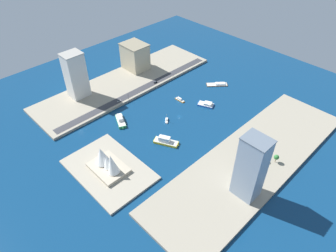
% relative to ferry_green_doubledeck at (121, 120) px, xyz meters
% --- Properties ---
extents(ground_plane, '(440.00, 440.00, 0.00)m').
position_rel_ferry_green_doubledeck_xyz_m(ground_plane, '(-37.77, -52.76, -2.29)').
color(ground_plane, navy).
extents(quay_west, '(70.00, 240.00, 2.92)m').
position_rel_ferry_green_doubledeck_xyz_m(quay_west, '(-133.46, -52.76, -0.83)').
color(quay_west, '#9E937F').
rests_on(quay_west, ground_plane).
extents(quay_east, '(70.00, 240.00, 2.92)m').
position_rel_ferry_green_doubledeck_xyz_m(quay_east, '(57.92, -52.76, -0.83)').
color(quay_east, '#9E937F').
rests_on(quay_east, ground_plane).
extents(peninsula_point, '(81.24, 54.99, 2.00)m').
position_rel_ferry_green_doubledeck_xyz_m(peninsula_point, '(-48.33, 50.54, -1.29)').
color(peninsula_point, '#A89E89').
rests_on(peninsula_point, ground_plane).
extents(road_strip, '(9.71, 228.00, 0.15)m').
position_rel_ferry_green_doubledeck_xyz_m(road_strip, '(31.01, -52.76, 0.71)').
color(road_strip, '#38383D').
rests_on(road_strip, quay_east).
extents(ferry_green_doubledeck, '(24.88, 16.95, 6.49)m').
position_rel_ferry_green_doubledeck_xyz_m(ferry_green_doubledeck, '(0.00, 0.00, 0.00)').
color(ferry_green_doubledeck, '#2D8C4C').
rests_on(ferry_green_doubledeck, ground_plane).
extents(sailboat_small_white, '(8.20, 8.53, 10.43)m').
position_rel_ferry_green_doubledeck_xyz_m(sailboat_small_white, '(-33.67, -37.16, -1.31)').
color(sailboat_small_white, white).
rests_on(sailboat_small_white, ground_plane).
extents(water_taxi_orange, '(13.66, 3.86, 3.49)m').
position_rel_ferry_green_doubledeck_xyz_m(water_taxi_orange, '(-16.62, -75.50, -1.05)').
color(water_taxi_orange, orange).
rests_on(water_taxi_orange, ground_plane).
extents(barge_flat_brown, '(23.85, 25.40, 2.69)m').
position_rel_ferry_green_doubledeck_xyz_m(barge_flat_brown, '(-26.86, -135.31, -1.31)').
color(barge_flat_brown, brown).
rests_on(barge_flat_brown, ground_plane).
extents(ferry_yellow_fast, '(26.04, 18.74, 7.77)m').
position_rel_ferry_green_doubledeck_xyz_m(ferry_yellow_fast, '(-58.32, -11.87, 0.41)').
color(ferry_yellow_fast, yellow).
rests_on(ferry_yellow_fast, ground_plane).
extents(catamaran_blue, '(20.22, 15.76, 4.33)m').
position_rel_ferry_green_doubledeck_xyz_m(catamaran_blue, '(-45.32, -90.50, -0.65)').
color(catamaran_blue, blue).
rests_on(catamaran_blue, ground_plane).
extents(office_block_beige, '(33.07, 27.51, 34.66)m').
position_rel_ferry_green_doubledeck_xyz_m(office_block_beige, '(76.55, -85.23, 18.00)').
color(office_block_beige, '#C6B793').
rests_on(office_block_beige, quay_east).
extents(tower_tall_glass, '(21.16, 16.89, 60.32)m').
position_rel_ferry_green_doubledeck_xyz_m(tower_tall_glass, '(-150.50, -15.19, 30.83)').
color(tower_tall_glass, '#8C9EB2').
rests_on(tower_tall_glass, quay_west).
extents(hotel_broad_white, '(18.94, 22.36, 54.56)m').
position_rel_ferry_green_doubledeck_xyz_m(hotel_broad_white, '(72.51, 5.46, 27.95)').
color(hotel_broad_white, silver).
rests_on(hotel_broad_white, quay_east).
extents(suv_black, '(2.03, 4.87, 1.74)m').
position_rel_ferry_green_doubledeck_xyz_m(suv_black, '(29.18, -78.15, 1.63)').
color(suv_black, black).
rests_on(suv_black, road_strip).
extents(sedan_silver, '(1.79, 4.43, 1.65)m').
position_rel_ferry_green_doubledeck_xyz_m(sedan_silver, '(28.50, -19.86, 1.59)').
color(sedan_silver, black).
rests_on(sedan_silver, road_strip).
extents(traffic_light_waterfront, '(0.36, 0.36, 6.50)m').
position_rel_ferry_green_doubledeck_xyz_m(traffic_light_waterfront, '(24.60, -30.84, 4.98)').
color(traffic_light_waterfront, black).
rests_on(traffic_light_waterfront, quay_east).
extents(opera_landmark, '(35.26, 25.93, 22.42)m').
position_rel_ferry_green_doubledeck_xyz_m(opera_landmark, '(-47.41, 50.54, 7.81)').
color(opera_landmark, '#BCAD93').
rests_on(opera_landmark, peninsula_point).
extents(park_tree_cluster, '(14.20, 12.48, 8.62)m').
position_rel_ferry_green_doubledeck_xyz_m(park_tree_cluster, '(-144.90, -60.61, 6.52)').
color(park_tree_cluster, brown).
rests_on(park_tree_cluster, quay_west).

